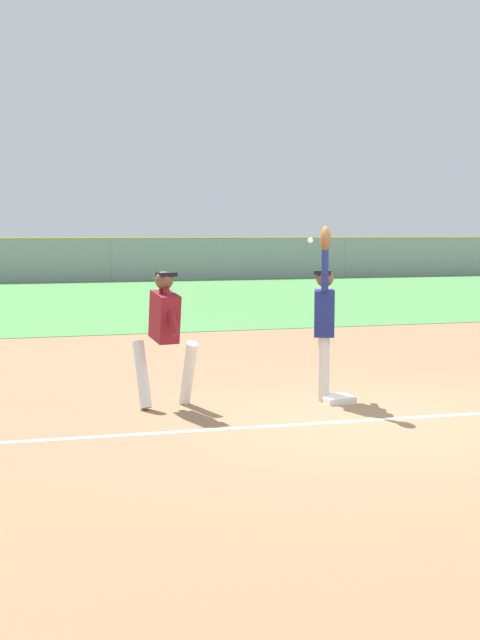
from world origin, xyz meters
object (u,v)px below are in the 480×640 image
object	(u,v)px
fielder	(324,315)
runner	(165,329)
parked_car_green	(26,265)
baseball	(310,240)
first_base	(337,399)
parked_car_red	(131,263)
parked_car_silver	(241,262)

from	to	relation	value
fielder	runner	world-z (taller)	fielder
fielder	parked_car_green	bearing A→B (deg)	-61.20
baseball	parked_car_green	world-z (taller)	baseball
runner	parked_car_green	size ratio (longest dim) A/B	0.39
first_base	runner	world-z (taller)	runner
runner	parked_car_red	world-z (taller)	runner
parked_car_green	parked_car_red	world-z (taller)	same
baseball	first_base	bearing A→B (deg)	-73.35
parked_car_green	runner	bearing A→B (deg)	-87.85
runner	baseball	distance (m)	2.33
first_base	baseball	size ratio (longest dim) A/B	5.14
parked_car_red	parked_car_silver	world-z (taller)	same
runner	parked_car_red	distance (m)	29.55
first_base	parked_car_green	bearing A→B (deg)	97.23
parked_car_silver	runner	bearing A→B (deg)	-108.54
first_base	parked_car_green	size ratio (longest dim) A/B	0.09
baseball	parked_car_red	distance (m)	29.14
first_base	fielder	distance (m)	1.10
parked_car_red	parked_car_silver	distance (m)	5.58
fielder	baseball	xyz separation A→B (m)	(-0.06, 0.39, 0.97)
baseball	parked_car_red	bearing A→B (deg)	86.97
parked_car_silver	parked_car_red	bearing A→B (deg)	172.19
parked_car_green	parked_car_silver	world-z (taller)	same
parked_car_red	fielder	bearing A→B (deg)	-98.94
fielder	baseball	distance (m)	1.05
fielder	parked_car_red	world-z (taller)	fielder
first_base	parked_car_red	world-z (taller)	parked_car_red
fielder	parked_car_green	distance (m)	29.04
parked_car_green	parked_car_silver	bearing A→B (deg)	-0.97
first_base	runner	bearing A→B (deg)	171.81
fielder	first_base	bearing A→B (deg)	142.87
fielder	parked_car_silver	world-z (taller)	fielder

